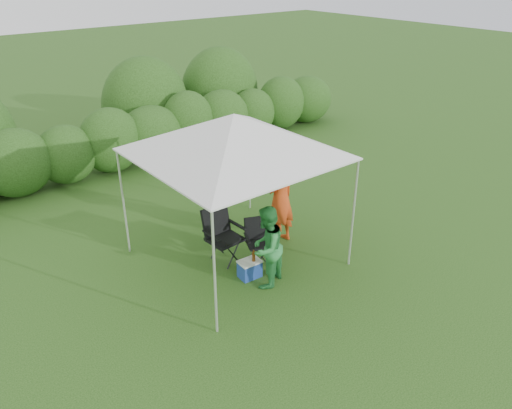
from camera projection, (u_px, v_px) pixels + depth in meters
ground at (253, 269)px, 9.23m from camera, size 70.00×70.00×0.00m
hedge at (115, 141)px, 13.11m from camera, size 15.90×1.53×1.80m
canopy at (234, 135)px, 8.48m from camera, size 3.10×3.10×2.83m
chair_right at (258, 237)px, 9.36m from camera, size 0.62×0.60×0.82m
chair_left at (221, 231)px, 9.27m from camera, size 0.68×0.62×1.06m
man at (280, 199)px, 9.68m from camera, size 0.77×0.56×1.93m
woman at (266, 247)px, 8.48m from camera, size 0.89×0.81×1.49m
cooler at (250, 269)px, 8.93m from camera, size 0.42×0.32×0.33m
bottle at (254, 255)px, 8.81m from camera, size 0.06×0.06×0.23m
lawn_toy at (267, 154)px, 14.15m from camera, size 0.63×0.53×0.32m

